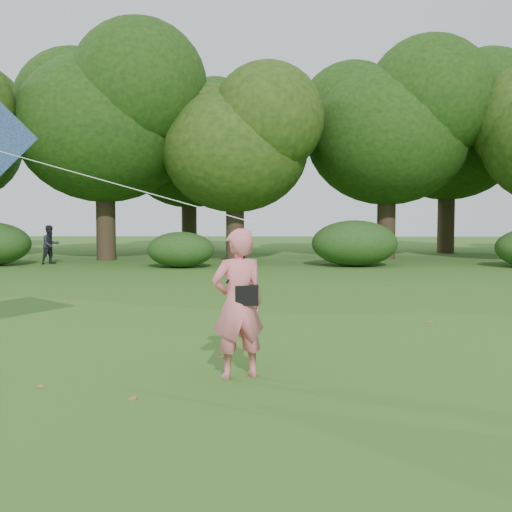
{
  "coord_description": "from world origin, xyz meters",
  "views": [
    {
      "loc": [
        -0.38,
        -8.27,
        2.2
      ],
      "look_at": [
        -0.63,
        2.0,
        1.5
      ],
      "focal_mm": 45.0,
      "sensor_mm": 36.0,
      "label": 1
    }
  ],
  "objects": [
    {
      "name": "shrub_band",
      "position": [
        -0.72,
        17.6,
        0.86
      ],
      "size": [
        39.15,
        3.22,
        1.88
      ],
      "color": "#264919",
      "rests_on": "ground"
    },
    {
      "name": "fallen_leaves",
      "position": [
        -0.17,
        3.07,
        0.01
      ],
      "size": [
        9.96,
        13.37,
        0.01
      ],
      "color": "#986329",
      "rests_on": "ground"
    },
    {
      "name": "tree_line",
      "position": [
        1.67,
        22.88,
        5.6
      ],
      "size": [
        54.7,
        15.3,
        9.48
      ],
      "color": "#3A2D1E",
      "rests_on": "ground"
    },
    {
      "name": "bystander_left",
      "position": [
        -9.76,
        18.62,
        0.82
      ],
      "size": [
        0.99,
        1.01,
        1.65
      ],
      "primitive_type": "imported",
      "rotation": [
        0.0,
        0.0,
        0.87
      ],
      "color": "#21212C",
      "rests_on": "ground"
    },
    {
      "name": "man_kite_flyer",
      "position": [
        -0.82,
        0.15,
        0.99
      ],
      "size": [
        0.85,
        0.71,
        1.99
      ],
      "primitive_type": "imported",
      "rotation": [
        0.0,
        0.0,
        3.52
      ],
      "color": "#ED6F7F",
      "rests_on": "ground"
    },
    {
      "name": "crossbody_bag",
      "position": [
        -0.71,
        0.12,
        1.13
      ],
      "size": [
        0.43,
        0.2,
        0.75
      ],
      "color": "black",
      "rests_on": "ground"
    },
    {
      "name": "ground",
      "position": [
        0.0,
        0.0,
        0.0
      ],
      "size": [
        100.0,
        100.0,
        0.0
      ],
      "primitive_type": "plane",
      "color": "#265114",
      "rests_on": "ground"
    }
  ]
}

